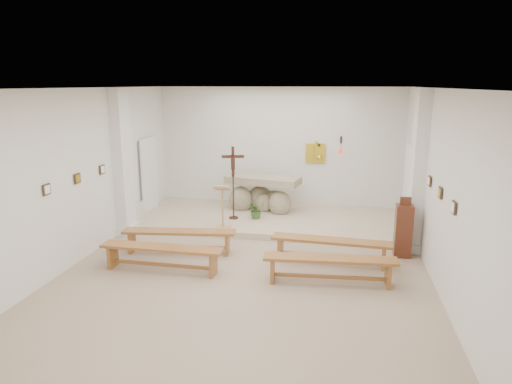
% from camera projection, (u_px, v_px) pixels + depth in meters
% --- Properties ---
extents(ground, '(7.00, 10.00, 0.00)m').
position_uv_depth(ground, '(244.00, 274.00, 8.78)').
color(ground, tan).
rests_on(ground, ground).
extents(wall_left, '(0.02, 10.00, 3.50)m').
position_uv_depth(wall_left, '(71.00, 179.00, 8.98)').
color(wall_left, silver).
rests_on(wall_left, ground).
extents(wall_right, '(0.02, 10.00, 3.50)m').
position_uv_depth(wall_right, '(444.00, 194.00, 7.77)').
color(wall_right, silver).
rests_on(wall_right, ground).
extents(wall_back, '(7.00, 0.02, 3.50)m').
position_uv_depth(wall_back, '(279.00, 149.00, 13.15)').
color(wall_back, silver).
rests_on(wall_back, ground).
extents(ceiling, '(7.00, 10.00, 0.02)m').
position_uv_depth(ceiling, '(243.00, 89.00, 7.97)').
color(ceiling, silver).
rests_on(ceiling, wall_back).
extents(sanctuary_platform, '(6.98, 3.00, 0.15)m').
position_uv_depth(sanctuary_platform, '(271.00, 219.00, 12.11)').
color(sanctuary_platform, beige).
rests_on(sanctuary_platform, ground).
extents(pilaster_left, '(0.26, 0.55, 3.50)m').
position_uv_depth(pilaster_left, '(123.00, 162.00, 10.87)').
color(pilaster_left, white).
rests_on(pilaster_left, ground).
extents(pilaster_right, '(0.26, 0.55, 3.50)m').
position_uv_depth(pilaster_right, '(418.00, 172.00, 9.70)').
color(pilaster_right, white).
rests_on(pilaster_right, ground).
extents(gold_wall_relief, '(0.55, 0.04, 0.55)m').
position_uv_depth(gold_wall_relief, '(315.00, 153.00, 12.96)').
color(gold_wall_relief, gold).
rests_on(gold_wall_relief, wall_back).
extents(sanctuary_lamp, '(0.11, 0.36, 0.44)m').
position_uv_depth(sanctuary_lamp, '(341.00, 150.00, 12.56)').
color(sanctuary_lamp, black).
rests_on(sanctuary_lamp, wall_back).
extents(station_frame_left_front, '(0.03, 0.20, 0.20)m').
position_uv_depth(station_frame_left_front, '(47.00, 189.00, 8.22)').
color(station_frame_left_front, '#3B291A').
rests_on(station_frame_left_front, wall_left).
extents(station_frame_left_mid, '(0.03, 0.20, 0.20)m').
position_uv_depth(station_frame_left_mid, '(77.00, 178.00, 9.17)').
color(station_frame_left_mid, '#3B291A').
rests_on(station_frame_left_mid, wall_left).
extents(station_frame_left_rear, '(0.03, 0.20, 0.20)m').
position_uv_depth(station_frame_left_rear, '(102.00, 169.00, 10.13)').
color(station_frame_left_rear, '#3B291A').
rests_on(station_frame_left_rear, wall_left).
extents(station_frame_right_front, '(0.03, 0.20, 0.20)m').
position_uv_depth(station_frame_right_front, '(454.00, 208.00, 7.01)').
color(station_frame_right_front, '#3B291A').
rests_on(station_frame_right_front, wall_right).
extents(station_frame_right_mid, '(0.03, 0.20, 0.20)m').
position_uv_depth(station_frame_right_mid, '(440.00, 193.00, 7.97)').
color(station_frame_right_mid, '#3B291A').
rests_on(station_frame_right_mid, wall_right).
extents(station_frame_right_rear, '(0.03, 0.20, 0.20)m').
position_uv_depth(station_frame_right_rear, '(430.00, 181.00, 8.93)').
color(station_frame_right_rear, '#3B291A').
rests_on(station_frame_right_rear, wall_right).
extents(radiator_left, '(0.10, 0.85, 0.52)m').
position_uv_depth(radiator_left, '(137.00, 214.00, 11.89)').
color(radiator_left, silver).
rests_on(radiator_left, ground).
extents(radiator_right, '(0.10, 0.85, 0.52)m').
position_uv_depth(radiator_right, '(410.00, 228.00, 10.71)').
color(radiator_right, silver).
rests_on(radiator_right, ground).
extents(altar, '(2.13, 1.17, 1.04)m').
position_uv_depth(altar, '(262.00, 196.00, 12.64)').
color(altar, tan).
rests_on(altar, sanctuary_platform).
extents(lectern, '(0.40, 0.35, 1.10)m').
position_uv_depth(lectern, '(223.00, 207.00, 10.98)').
color(lectern, tan).
rests_on(lectern, sanctuary_platform).
extents(crucifix_stand, '(0.56, 0.25, 1.88)m').
position_uv_depth(crucifix_stand, '(233.00, 177.00, 11.67)').
color(crucifix_stand, '#371A11').
rests_on(crucifix_stand, sanctuary_platform).
extents(potted_plant, '(0.56, 0.54, 0.48)m').
position_uv_depth(potted_plant, '(256.00, 209.00, 11.87)').
color(potted_plant, '#355D25').
rests_on(potted_plant, sanctuary_platform).
extents(donation_pedestal, '(0.35, 0.35, 1.29)m').
position_uv_depth(donation_pedestal, '(403.00, 230.00, 9.60)').
color(donation_pedestal, '#572B18').
rests_on(donation_pedestal, ground).
extents(bench_left_front, '(2.45, 0.67, 0.51)m').
position_uv_depth(bench_left_front, '(179.00, 236.00, 9.81)').
color(bench_left_front, '#905C29').
rests_on(bench_left_front, ground).
extents(bench_right_front, '(2.44, 0.57, 0.51)m').
position_uv_depth(bench_right_front, '(331.00, 245.00, 9.25)').
color(bench_right_front, '#905C29').
rests_on(bench_right_front, ground).
extents(bench_left_second, '(2.42, 0.44, 0.51)m').
position_uv_depth(bench_left_second, '(162.00, 253.00, 8.85)').
color(bench_left_second, '#905C29').
rests_on(bench_left_second, ground).
extents(bench_right_second, '(2.44, 0.54, 0.51)m').
position_uv_depth(bench_right_second, '(330.00, 264.00, 8.29)').
color(bench_right_second, '#905C29').
rests_on(bench_right_second, ground).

